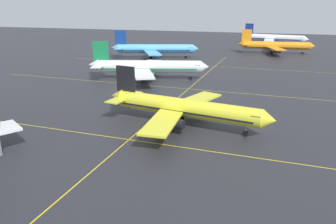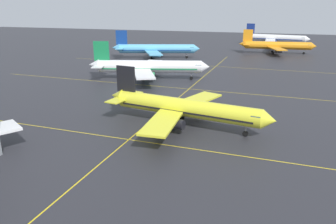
# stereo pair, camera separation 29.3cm
# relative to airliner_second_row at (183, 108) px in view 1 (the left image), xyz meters

# --- Properties ---
(airliner_second_row) EXTENTS (34.50, 29.52, 10.73)m
(airliner_second_row) POSITION_rel_airliner_second_row_xyz_m (0.00, 0.00, 0.00)
(airliner_second_row) COLOR yellow
(airliner_second_row) RESTS_ON ground
(airliner_third_row) EXTENTS (38.15, 32.57, 12.10)m
(airliner_third_row) POSITION_rel_airliner_second_row_xyz_m (-22.90, 36.79, 0.47)
(airliner_third_row) COLOR white
(airliner_third_row) RESTS_ON ground
(airliner_far_left_stand) EXTENTS (39.06, 33.42, 12.47)m
(airliner_far_left_stand) POSITION_rel_airliner_second_row_xyz_m (-37.29, 79.45, 0.60)
(airliner_far_left_stand) COLOR #5BB7E5
(airliner_far_left_stand) RESTS_ON ground
(airliner_far_right_stand) EXTENTS (37.55, 32.15, 11.67)m
(airliner_far_right_stand) POSITION_rel_airliner_second_row_xyz_m (14.34, 114.66, 0.32)
(airliner_far_right_stand) COLOR orange
(airliner_far_right_stand) RESTS_ON ground
(airliner_distant_taxiway) EXTENTS (40.50, 34.46, 12.63)m
(airliner_distant_taxiway) POSITION_rel_airliner_second_row_xyz_m (12.37, 154.00, 0.65)
(airliner_distant_taxiway) COLOR white
(airliner_distant_taxiway) RESTS_ON ground
(taxiway_markings) EXTENTS (130.22, 170.54, 0.01)m
(taxiway_markings) POSITION_rel_airliner_second_row_xyz_m (-6.96, 9.44, -3.66)
(taxiway_markings) COLOR yellow
(taxiway_markings) RESTS_ON ground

